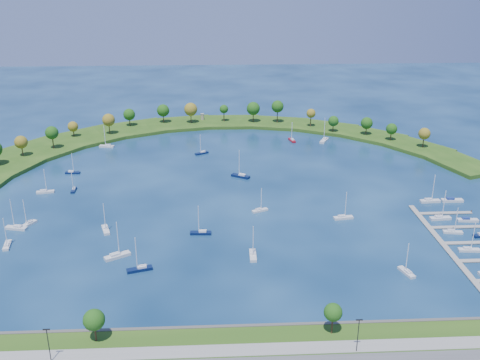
{
  "coord_description": "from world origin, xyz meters",
  "views": [
    {
      "loc": [
        -6.82,
        -231.14,
        96.87
      ],
      "look_at": [
        5.0,
        5.0,
        4.0
      ],
      "focal_mm": 40.72,
      "sensor_mm": 36.0,
      "label": 1
    }
  ],
  "objects_px": {
    "moored_boat_20": "(45,191)",
    "docked_boat_4": "(469,249)",
    "moored_boat_8": "(202,152)",
    "moored_boat_14": "(260,210)",
    "moored_boat_4": "(324,140)",
    "moored_boat_5": "(253,254)",
    "dock_system": "(469,251)",
    "moored_boat_3": "(343,217)",
    "moored_boat_17": "(7,244)",
    "moored_boat_13": "(201,232)",
    "docked_boat_8": "(440,217)",
    "moored_boat_10": "(292,140)",
    "moored_boat_18": "(407,271)",
    "moored_boat_7": "(107,146)",
    "docked_boat_11": "(452,200)",
    "docked_boat_6": "(453,231)",
    "moored_boat_2": "(28,223)",
    "moored_boat_19": "(140,268)",
    "moored_boat_0": "(241,175)",
    "moored_boat_16": "(74,189)",
    "harbor_tower": "(202,117)",
    "docked_boat_10": "(430,200)",
    "moored_boat_1": "(72,172)",
    "docked_boat_9": "(467,220)",
    "moored_boat_6": "(106,229)",
    "moored_boat_12": "(117,255)",
    "moored_boat_9": "(16,227)"
  },
  "relations": [
    {
      "from": "moored_boat_20",
      "to": "docked_boat_4",
      "type": "distance_m",
      "value": 181.78
    },
    {
      "from": "moored_boat_8",
      "to": "moored_boat_14",
      "type": "distance_m",
      "value": 81.7
    },
    {
      "from": "moored_boat_4",
      "to": "moored_boat_5",
      "type": "relative_size",
      "value": 1.17
    },
    {
      "from": "moored_boat_5",
      "to": "docked_boat_4",
      "type": "xyz_separation_m",
      "value": [
        79.15,
        0.07,
        -0.03
      ]
    },
    {
      "from": "dock_system",
      "to": "moored_boat_3",
      "type": "distance_m",
      "value": 49.77
    },
    {
      "from": "moored_boat_8",
      "to": "moored_boat_17",
      "type": "bearing_deg",
      "value": 24.87
    },
    {
      "from": "moored_boat_13",
      "to": "docked_boat_8",
      "type": "distance_m",
      "value": 98.43
    },
    {
      "from": "moored_boat_10",
      "to": "moored_boat_18",
      "type": "relative_size",
      "value": 1.03
    },
    {
      "from": "moored_boat_7",
      "to": "moored_boat_20",
      "type": "bearing_deg",
      "value": 89.53
    },
    {
      "from": "moored_boat_13",
      "to": "moored_boat_17",
      "type": "xyz_separation_m",
      "value": [
        -71.71,
        -6.5,
        -0.02
      ]
    },
    {
      "from": "moored_boat_8",
      "to": "docked_boat_11",
      "type": "xyz_separation_m",
      "value": [
        111.57,
        -71.46,
        -0.18
      ]
    },
    {
      "from": "dock_system",
      "to": "moored_boat_13",
      "type": "relative_size",
      "value": 6.83
    },
    {
      "from": "moored_boat_7",
      "to": "moored_boat_13",
      "type": "xyz_separation_m",
      "value": [
        55.91,
        -112.24,
        -0.02
      ]
    },
    {
      "from": "moored_boat_5",
      "to": "docked_boat_6",
      "type": "relative_size",
      "value": 1.14
    },
    {
      "from": "dock_system",
      "to": "moored_boat_14",
      "type": "relative_size",
      "value": 7.89
    },
    {
      "from": "moored_boat_2",
      "to": "moored_boat_4",
      "type": "bearing_deg",
      "value": 157.72
    },
    {
      "from": "moored_boat_3",
      "to": "docked_boat_11",
      "type": "relative_size",
      "value": 1.25
    },
    {
      "from": "dock_system",
      "to": "moored_boat_2",
      "type": "relative_size",
      "value": 7.16
    },
    {
      "from": "moored_boat_3",
      "to": "moored_boat_19",
      "type": "height_order",
      "value": "moored_boat_19"
    },
    {
      "from": "moored_boat_2",
      "to": "moored_boat_19",
      "type": "distance_m",
      "value": 61.73
    },
    {
      "from": "moored_boat_4",
      "to": "docked_boat_6",
      "type": "distance_m",
      "value": 124.04
    },
    {
      "from": "moored_boat_0",
      "to": "moored_boat_7",
      "type": "height_order",
      "value": "moored_boat_0"
    },
    {
      "from": "moored_boat_16",
      "to": "docked_boat_8",
      "type": "xyz_separation_m",
      "value": [
        157.73,
        -38.55,
        0.09
      ]
    },
    {
      "from": "moored_boat_13",
      "to": "harbor_tower",
      "type": "bearing_deg",
      "value": -86.03
    },
    {
      "from": "moored_boat_7",
      "to": "moored_boat_2",
      "type": "bearing_deg",
      "value": 95.52
    },
    {
      "from": "moored_boat_3",
      "to": "moored_boat_14",
      "type": "bearing_deg",
      "value": 156.98
    },
    {
      "from": "harbor_tower",
      "to": "moored_boat_7",
      "type": "distance_m",
      "value": 74.12
    },
    {
      "from": "docked_boat_8",
      "to": "docked_boat_10",
      "type": "bearing_deg",
      "value": 78.13
    },
    {
      "from": "moored_boat_4",
      "to": "moored_boat_5",
      "type": "xyz_separation_m",
      "value": [
        -52.34,
        -135.62,
        -0.07
      ]
    },
    {
      "from": "harbor_tower",
      "to": "moored_boat_1",
      "type": "relative_size",
      "value": 0.39
    },
    {
      "from": "moored_boat_13",
      "to": "docked_boat_6",
      "type": "xyz_separation_m",
      "value": [
        98.1,
        -4.1,
        -0.03
      ]
    },
    {
      "from": "moored_boat_8",
      "to": "docked_boat_9",
      "type": "distance_m",
      "value": 142.75
    },
    {
      "from": "moored_boat_4",
      "to": "docked_boat_4",
      "type": "relative_size",
      "value": 1.27
    },
    {
      "from": "moored_boat_6",
      "to": "docked_boat_11",
      "type": "distance_m",
      "value": 149.45
    },
    {
      "from": "moored_boat_12",
      "to": "docked_boat_8",
      "type": "xyz_separation_m",
      "value": [
        127.66,
        25.09,
        -0.03
      ]
    },
    {
      "from": "moored_boat_1",
      "to": "moored_boat_18",
      "type": "relative_size",
      "value": 0.96
    },
    {
      "from": "dock_system",
      "to": "docked_boat_6",
      "type": "relative_size",
      "value": 7.53
    },
    {
      "from": "moored_boat_3",
      "to": "moored_boat_14",
      "type": "distance_m",
      "value": 34.88
    },
    {
      "from": "moored_boat_5",
      "to": "moored_boat_6",
      "type": "xyz_separation_m",
      "value": [
        -56.44,
        23.24,
        -0.01
      ]
    },
    {
      "from": "moored_boat_4",
      "to": "moored_boat_5",
      "type": "distance_m",
      "value": 145.37
    },
    {
      "from": "moored_boat_6",
      "to": "moored_boat_7",
      "type": "relative_size",
      "value": 0.94
    },
    {
      "from": "moored_boat_0",
      "to": "docked_boat_4",
      "type": "height_order",
      "value": "moored_boat_0"
    },
    {
      "from": "moored_boat_0",
      "to": "moored_boat_12",
      "type": "bearing_deg",
      "value": 89.46
    },
    {
      "from": "moored_boat_2",
      "to": "moored_boat_14",
      "type": "relative_size",
      "value": 1.1
    },
    {
      "from": "moored_boat_1",
      "to": "moored_boat_2",
      "type": "bearing_deg",
      "value": -89.37
    },
    {
      "from": "moored_boat_0",
      "to": "docked_boat_8",
      "type": "xyz_separation_m",
      "value": [
        79.46,
        -52.11,
        -0.04
      ]
    },
    {
      "from": "moored_boat_17",
      "to": "docked_boat_11",
      "type": "bearing_deg",
      "value": -89.5
    },
    {
      "from": "moored_boat_5",
      "to": "moored_boat_18",
      "type": "relative_size",
      "value": 1.11
    },
    {
      "from": "docked_boat_4",
      "to": "docked_boat_6",
      "type": "distance_m",
      "value": 14.45
    },
    {
      "from": "moored_boat_9",
      "to": "docked_boat_10",
      "type": "bearing_deg",
      "value": -161.38
    }
  ]
}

